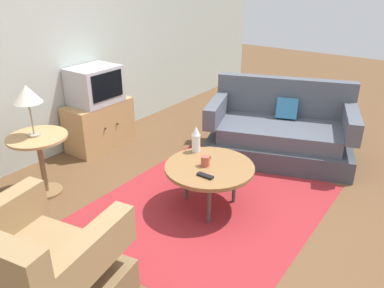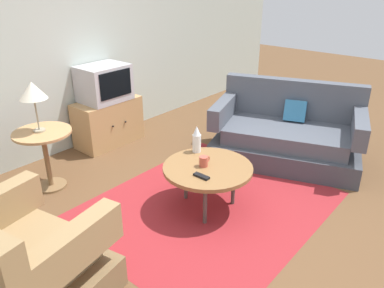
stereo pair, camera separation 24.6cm
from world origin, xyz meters
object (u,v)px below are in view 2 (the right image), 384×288
(television, at_px, (104,83))
(side_table, at_px, (45,147))
(tv_stand, at_px, (108,122))
(vase, at_px, (197,140))
(coffee_table, at_px, (208,169))
(table_lamp, at_px, (33,91))
(tv_remote_dark, at_px, (201,176))
(couch, at_px, (287,136))
(mug, at_px, (204,161))
(armchair, at_px, (22,268))

(television, bearing_deg, side_table, -159.05)
(tv_stand, height_order, vase, vase)
(coffee_table, xyz_separation_m, table_lamp, (-0.76, 1.48, 0.62))
(television, distance_m, tv_remote_dark, 2.06)
(couch, height_order, television, television)
(couch, relative_size, mug, 14.26)
(tv_stand, distance_m, table_lamp, 1.38)
(table_lamp, height_order, tv_remote_dark, table_lamp)
(vase, relative_size, tv_remote_dark, 1.77)
(couch, bearing_deg, table_lamp, 34.68)
(tv_stand, height_order, table_lamp, table_lamp)
(couch, distance_m, television, 2.27)
(table_lamp, distance_m, vase, 1.59)
(vase, relative_size, mug, 2.07)
(coffee_table, relative_size, vase, 3.06)
(side_table, bearing_deg, tv_remote_dark, -70.15)
(side_table, bearing_deg, mug, -62.88)
(coffee_table, xyz_separation_m, mug, (-0.02, 0.03, 0.08))
(table_lamp, height_order, mug, table_lamp)
(coffee_table, distance_m, tv_stand, 1.90)
(tv_remote_dark, bearing_deg, mug, -56.64)
(television, bearing_deg, tv_stand, -90.00)
(coffee_table, relative_size, television, 1.43)
(coffee_table, height_order, mug, mug)
(couch, distance_m, table_lamp, 2.75)
(vase, distance_m, mug, 0.32)
(couch, bearing_deg, vase, 54.63)
(coffee_table, height_order, television, television)
(couch, xyz_separation_m, coffee_table, (-1.39, 0.07, 0.11))
(table_lamp, distance_m, mug, 1.71)
(side_table, relative_size, tv_remote_dark, 4.10)
(armchair, bearing_deg, vase, 81.97)
(coffee_table, xyz_separation_m, television, (0.35, 1.88, 0.39))
(tv_stand, distance_m, mug, 1.88)
(side_table, height_order, vase, vase)
(couch, xyz_separation_m, vase, (-1.22, 0.35, 0.26))
(tv_stand, relative_size, mug, 6.44)
(tv_remote_dark, bearing_deg, coffee_table, -67.10)
(mug, bearing_deg, table_lamp, 117.12)
(armchair, height_order, tv_stand, armchair)
(television, height_order, mug, television)
(television, bearing_deg, coffee_table, -100.48)
(tv_stand, bearing_deg, armchair, -140.31)
(tv_stand, xyz_separation_m, table_lamp, (-1.10, -0.39, 0.73))
(tv_remote_dark, bearing_deg, tv_stand, -15.28)
(armchair, height_order, tv_remote_dark, armchair)
(coffee_table, bearing_deg, armchair, 173.38)
(television, xyz_separation_m, tv_remote_dark, (-0.54, -1.96, -0.35))
(armchair, relative_size, tv_remote_dark, 6.90)
(coffee_table, bearing_deg, television, 79.52)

